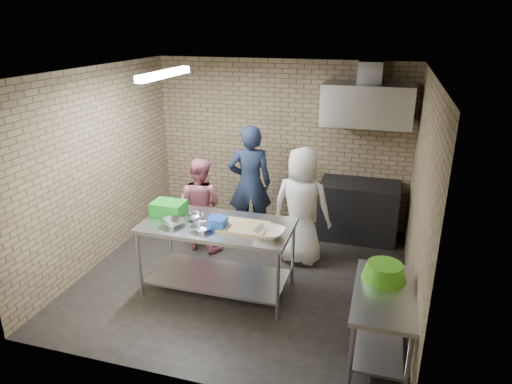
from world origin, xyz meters
The scene contains 26 objects.
floor centered at (0.00, 0.00, 0.00)m, with size 4.20×4.20×0.00m, color black.
ceiling centered at (0.00, 0.00, 2.70)m, with size 4.20×4.20×0.00m, color black.
back_wall centered at (0.00, 2.00, 1.35)m, with size 4.20×0.06×2.70m, color #9D8762.
front_wall centered at (0.00, -2.00, 1.35)m, with size 4.20×0.06×2.70m, color #9D8762.
left_wall centered at (-2.10, 0.00, 1.35)m, with size 0.06×4.00×2.70m, color #9D8762.
right_wall centered at (2.10, 0.00, 1.35)m, with size 0.06×4.00×2.70m, color #9D8762.
prep_table centered at (-0.22, -0.42, 0.46)m, with size 1.84×0.92×0.92m, color silver.
side_counter centered at (1.80, -1.10, 0.38)m, with size 0.60×1.20×0.75m, color silver.
stove centered at (1.35, 1.65, 0.45)m, with size 1.20×0.70×0.90m, color black.
range_hood centered at (1.35, 1.70, 2.10)m, with size 1.30×0.60×0.60m, color silver.
hood_duct centered at (1.35, 1.85, 2.55)m, with size 0.35×0.30×0.30m, color #A5A8AD.
wall_shelf centered at (1.65, 1.89, 1.92)m, with size 0.80×0.20×0.04m, color #3F2B19.
fluorescent_fixture centered at (-1.00, 0.00, 2.64)m, with size 0.10×1.25×0.08m, color white.
green_crate centered at (-0.92, -0.30, 1.00)m, with size 0.41×0.31×0.16m, color green.
blue_tub centered at (-0.17, -0.52, 0.99)m, with size 0.20×0.20×0.13m, color blue.
cutting_board centered at (0.13, -0.44, 0.94)m, with size 0.56×0.43×0.03m, color tan.
mixing_bowl_a centered at (-0.72, -0.62, 0.96)m, with size 0.29×0.29×0.07m, color silver.
mixing_bowl_b centered at (-0.52, -0.37, 0.96)m, with size 0.22×0.22×0.07m, color #BBBDC2.
mixing_bowl_c centered at (-0.32, -0.64, 0.95)m, with size 0.27×0.27×0.07m, color silver.
ceramic_bowl centered at (0.48, -0.57, 0.97)m, with size 0.35×0.35×0.09m, color beige.
green_basin centered at (1.78, -0.85, 0.83)m, with size 0.46×0.46×0.17m, color #59C626, non-canonical shape.
bottle_red centered at (1.40, 1.89, 2.03)m, with size 0.07×0.07×0.18m, color #B22619.
bottle_green centered at (1.80, 1.89, 2.02)m, with size 0.06×0.06×0.15m, color green.
man_navy centered at (-0.26, 1.11, 0.91)m, with size 0.67×0.44×1.83m, color #131B31.
woman_pink centered at (-0.88, 0.61, 0.71)m, with size 0.69×0.53×1.41m, color #C16678.
woman_white centered at (0.63, 0.63, 0.84)m, with size 0.82×0.53×1.68m, color white.
Camera 1 is at (1.66, -5.15, 3.24)m, focal length 32.00 mm.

